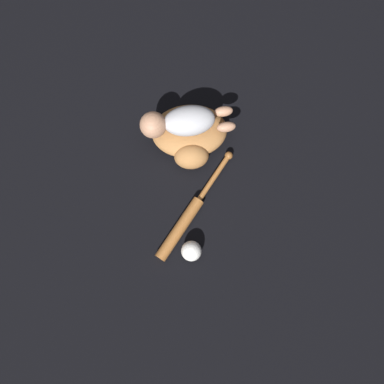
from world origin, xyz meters
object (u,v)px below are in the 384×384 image
baseball_bat (187,218)px  baseball (191,251)px  baseball_glove (190,135)px  baby_figure (181,122)px

baseball_bat → baseball: size_ratio=6.32×
baseball_glove → baseball: (-0.11, 0.44, -0.01)m
baseball_glove → baseball_bat: (-0.07, 0.32, -0.03)m
baseball_bat → baseball_glove: bearing=-78.0°
baseball_glove → baseball: 0.45m
baby_figure → baseball: bearing=108.6°
baseball_glove → baseball: baseball_glove is taller
baby_figure → baseball_bat: size_ratio=0.74×
baby_figure → baseball: 0.48m
baseball_glove → baby_figure: bearing=-8.7°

